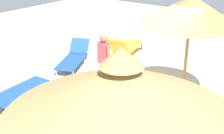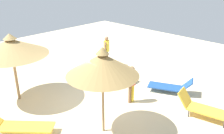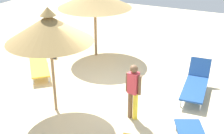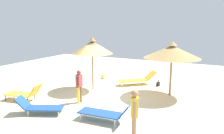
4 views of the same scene
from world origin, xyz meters
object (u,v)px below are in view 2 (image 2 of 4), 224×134
Objects in this scene: parasol_umbrella_back at (102,65)px; person_standing_front at (132,82)px; parasol_umbrella_near_right at (11,47)px; lounge_chair_edge at (16,125)px; lounge_chair_center at (201,107)px; lounge_chair_far_left at (171,86)px; lounge_chair_near_left at (114,71)px; person_standing_far_right at (107,49)px.

parasol_umbrella_back reaches higher than person_standing_front.
parasol_umbrella_near_right reaches higher than lounge_chair_edge.
person_standing_front is (-2.49, -0.97, 0.49)m from lounge_chair_center.
lounge_chair_near_left reaches higher than lounge_chair_far_left.
lounge_chair_center is 1.22× the size of person_standing_front.
parasol_umbrella_back is at bearing -92.46° from lounge_chair_far_left.
parasol_umbrella_back is 4.14m from lounge_chair_center.
lounge_chair_center is at bearing -10.73° from person_standing_far_right.
parasol_umbrella_back reaches higher than lounge_chair_edge.
person_standing_far_right reaches higher than lounge_chair_far_left.
lounge_chair_far_left is 1.96m from lounge_chair_center.
person_standing_far_right is (-6.02, 1.14, 0.58)m from lounge_chair_center.
person_standing_far_right is at bearing 109.12° from lounge_chair_edge.
lounge_chair_far_left is at bearing -3.94° from person_standing_far_right.
parasol_umbrella_back is (4.08, 0.93, 0.12)m from parasol_umbrella_near_right.
lounge_chair_near_left is 4.60m from lounge_chair_center.
lounge_chair_near_left is (-2.82, -0.59, 0.05)m from lounge_chair_far_left.
lounge_chair_far_left is 2.04m from person_standing_front.
lounge_chair_far_left is at bearing 48.76° from parasol_umbrella_near_right.
person_standing_far_right is (-4.25, 0.29, 0.65)m from lounge_chair_far_left.
person_standing_front is (2.10, -1.24, 0.51)m from lounge_chair_near_left.
parasol_umbrella_back reaches higher than person_standing_far_right.
lounge_chair_edge is at bearing -70.88° from person_standing_far_right.
person_standing_far_right is at bearing 148.45° from lounge_chair_near_left.
parasol_umbrella_back is 1.75× the size of person_standing_far_right.
person_standing_front is at bearing -30.93° from person_standing_far_right.
person_standing_front is 4.12m from person_standing_far_right.
parasol_umbrella_near_right is at bearing -131.24° from lounge_chair_far_left.
lounge_chair_near_left is at bearing 71.46° from parasol_umbrella_near_right.
lounge_chair_center is at bearing 53.30° from lounge_chair_edge.
lounge_chair_near_left is at bearing 128.54° from parasol_umbrella_back.
parasol_umbrella_near_right reaches higher than person_standing_far_right.
person_standing_front is at bearing 104.84° from parasol_umbrella_back.
person_standing_front is at bearing -30.51° from lounge_chair_near_left.
parasol_umbrella_near_right is 4.88m from lounge_chair_near_left.
lounge_chair_edge is at bearing -82.12° from lounge_chair_near_left.
person_standing_front reaches higher than lounge_chair_far_left.
parasol_umbrella_near_right is 6.74m from lounge_chair_far_left.
person_standing_far_right is at bearing 90.02° from parasol_umbrella_near_right.
parasol_umbrella_near_right is 1.32× the size of lounge_chair_edge.
person_standing_front is (-0.72, -1.82, 0.57)m from lounge_chair_far_left.
parasol_umbrella_near_right is 7.47m from lounge_chair_center.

